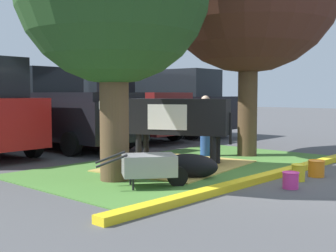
{
  "coord_description": "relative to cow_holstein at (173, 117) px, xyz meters",
  "views": [
    {
      "loc": [
        -7.76,
        -4.17,
        1.63
      ],
      "look_at": [
        -0.35,
        2.63,
        0.9
      ],
      "focal_mm": 48.03,
      "sensor_mm": 36.0,
      "label": 1
    }
  ],
  "objects": [
    {
      "name": "ground_plane",
      "position": [
        0.17,
        -2.63,
        -1.1
      ],
      "size": [
        80.0,
        80.0,
        0.0
      ],
      "primitive_type": "plane",
      "color": "#4C4C4F"
    },
    {
      "name": "grass_island",
      "position": [
        0.11,
        -0.32,
        -1.09
      ],
      "size": [
        7.37,
        4.05,
        0.02
      ],
      "primitive_type": "cube",
      "color": "#477A33",
      "rests_on": "ground"
    },
    {
      "name": "curb_yellow",
      "position": [
        0.11,
        -2.49,
        -1.04
      ],
      "size": [
        8.57,
        0.24,
        0.12
      ],
      "primitive_type": "cube",
      "color": "yellow",
      "rests_on": "ground"
    },
    {
      "name": "hay_bedding",
      "position": [
        -0.18,
        -0.3,
        -1.07
      ],
      "size": [
        3.55,
        2.89,
        0.04
      ],
      "primitive_type": "cube",
      "rotation": [
        0.0,
        0.0,
        0.16
      ],
      "color": "tan",
      "rests_on": "ground"
    },
    {
      "name": "cow_holstein",
      "position": [
        0.0,
        0.0,
        0.0
      ],
      "size": [
        1.74,
        2.95,
        1.55
      ],
      "color": "black",
      "rests_on": "ground"
    },
    {
      "name": "calf_lying",
      "position": [
        -1.06,
        -1.31,
        -0.86
      ],
      "size": [
        0.97,
        1.28,
        0.48
      ],
      "color": "black",
      "rests_on": "ground"
    },
    {
      "name": "person_handler",
      "position": [
        1.57,
        0.3,
        -0.25
      ],
      "size": [
        0.34,
        0.47,
        1.58
      ],
      "color": "#23478C",
      "rests_on": "ground"
    },
    {
      "name": "wheelbarrow",
      "position": [
        -2.14,
        -1.39,
        -0.71
      ],
      "size": [
        1.45,
        1.25,
        0.63
      ],
      "color": "gray",
      "rests_on": "ground"
    },
    {
      "name": "bucket_pink",
      "position": [
        -0.56,
        -3.2,
        -0.95
      ],
      "size": [
        0.29,
        0.29,
        0.29
      ],
      "color": "#EA3893",
      "rests_on": "ground"
    },
    {
      "name": "bucket_yellow",
      "position": [
        0.15,
        -3.0,
        -0.93
      ],
      "size": [
        0.27,
        0.27,
        0.32
      ],
      "color": "yellow",
      "rests_on": "ground"
    },
    {
      "name": "bucket_orange",
      "position": [
        0.79,
        -3.05,
        -0.93
      ],
      "size": [
        0.33,
        0.33,
        0.33
      ],
      "color": "orange",
      "rests_on": "ground"
    },
    {
      "name": "pickup_truck_black",
      "position": [
        0.15,
        4.77,
        0.02
      ],
      "size": [
        2.41,
        5.49,
        2.42
      ],
      "color": "black",
      "rests_on": "ground"
    },
    {
      "name": "pickup_truck_maroon",
      "position": [
        2.83,
        5.25,
        0.02
      ],
      "size": [
        2.41,
        5.49,
        2.42
      ],
      "color": "maroon",
      "rests_on": "ground"
    },
    {
      "name": "suv_black",
      "position": [
        5.4,
        4.73,
        0.17
      ],
      "size": [
        2.29,
        4.68,
        2.52
      ],
      "color": "black",
      "rests_on": "ground"
    }
  ]
}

